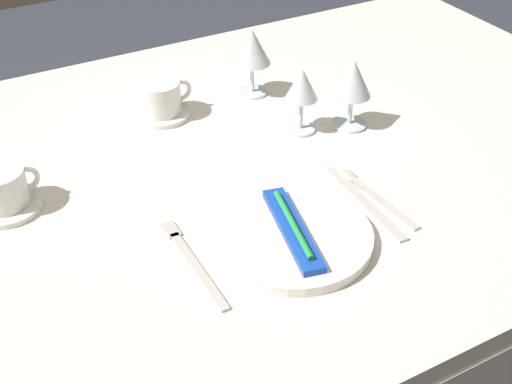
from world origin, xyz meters
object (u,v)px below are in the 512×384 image
Objects in this scene: fork_outer at (191,260)px; wine_glass_left at (252,49)px; toothbrush_package at (292,228)px; coffee_cup_left at (2,187)px; dinner_plate at (292,237)px; dinner_knife at (366,204)px; spoon_soup at (368,191)px; wine_glass_right at (353,81)px; coffee_cup_far at (160,97)px; wine_glass_centre at (302,88)px.

wine_glass_left is at bearing 51.77° from fork_outer.
toothbrush_package is 1.94× the size of coffee_cup_left.
wine_glass_left is (0.18, 0.47, 0.09)m from dinner_plate.
dinner_plate is 1.16× the size of fork_outer.
fork_outer is at bearing 168.07° from toothbrush_package.
dinner_plate is at bearing -172.85° from dinner_knife.
spoon_soup reaches higher than dinner_knife.
wine_glass_right is at bearing 63.23° from spoon_soup.
dinner_plate is 2.36× the size of coffee_cup_far.
dinner_knife is 1.13× the size of spoon_soup.
wine_glass_left is 0.24m from wine_glass_right.
fork_outer is at bearing -153.81° from wine_glass_right.
coffee_cup_left is at bearing 177.69° from wine_glass_centre.
dinner_knife is at bearing -67.41° from coffee_cup_far.
wine_glass_centre is at bearing 56.21° from toothbrush_package.
dinner_plate is 0.51m from wine_glass_left.
dinner_plate is at bearing -39.13° from coffee_cup_left.
dinner_knife is 2.10× the size of coffee_cup_far.
coffee_cup_far is at bearing 73.21° from fork_outer.
dinner_knife is 2.10× the size of coffee_cup_left.
toothbrush_package is 0.39m from wine_glass_right.
dinner_plate reaches higher than dinner_knife.
dinner_plate is 0.49m from coffee_cup_left.
wine_glass_right reaches higher than spoon_soup.
coffee_cup_far reaches higher than spoon_soup.
wine_glass_right is at bearing 26.19° from fork_outer.
fork_outer is (-0.16, 0.03, -0.01)m from dinner_plate.
wine_glass_left is at bearing 90.49° from spoon_soup.
toothbrush_package is 0.35m from wine_glass_centre.
wine_glass_right is at bearing -4.64° from coffee_cup_left.
wine_glass_right reaches higher than wine_glass_centre.
coffee_cup_left is 1.00× the size of coffee_cup_far.
spoon_soup is at bearing 2.75° from fork_outer.
fork_outer is 0.32m from dinner_knife.
dinner_plate is at bearing -11.93° from fork_outer.
dinner_plate is 1.27× the size of spoon_soup.
spoon_soup is 1.38× the size of wine_glass_left.
coffee_cup_left reaches higher than dinner_plate.
dinner_knife is 1.56× the size of wine_glass_left.
coffee_cup_far is 0.74× the size of wine_glass_left.
toothbrush_package is at bearing -111.17° from wine_glass_left.
wine_glass_right reaches higher than dinner_plate.
coffee_cup_far is 0.81× the size of wine_glass_centre.
coffee_cup_far is at bearing 145.35° from wine_glass_right.
dinner_plate is 1.75× the size of wine_glass_left.
coffee_cup_left reaches higher than toothbrush_package.
wine_glass_centre reaches higher than fork_outer.
coffee_cup_left is at bearing -154.93° from coffee_cup_far.
wine_glass_centre is at bearing 56.21° from dinner_plate.
wine_glass_centre reaches higher than coffee_cup_far.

